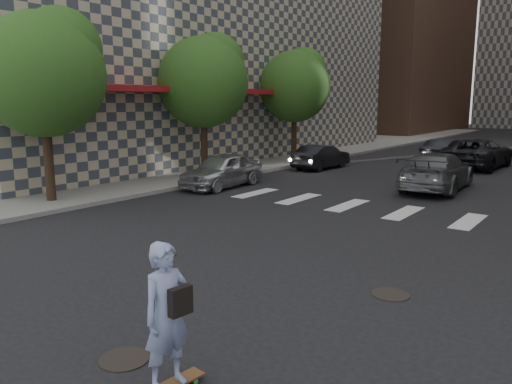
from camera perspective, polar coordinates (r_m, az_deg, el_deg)
ground at (r=9.92m, az=-7.84°, el=-10.83°), size 160.00×160.00×0.00m
sidewalk_left at (r=34.07m, az=-1.94°, el=4.39°), size 13.00×80.00×0.15m
tree_a at (r=18.72m, az=-22.83°, el=12.82°), size 4.20×4.20×6.60m
tree_b at (r=23.88m, az=-5.77°, el=12.83°), size 4.20×4.20×6.60m
tree_c at (r=30.30m, az=4.66°, el=12.29°), size 4.20×4.20×6.60m
manhole_a at (r=7.58m, az=-14.83°, el=-17.97°), size 0.70×0.70×0.02m
manhole_b at (r=12.07m, az=-10.72°, el=-7.00°), size 0.70×0.70×0.02m
manhole_c at (r=9.83m, az=15.11°, el=-11.23°), size 0.70×0.70×0.02m
skateboarder at (r=6.28m, az=-10.08°, el=-13.77°), size 0.53×0.99×1.93m
silver_sedan at (r=21.08m, az=-3.87°, el=2.52°), size 1.93×4.33×1.45m
traffic_car_a at (r=27.11m, az=7.49°, el=4.02°), size 1.54×3.99×1.30m
traffic_car_b at (r=21.63m, az=19.95°, el=2.25°), size 2.51×5.46×1.55m
traffic_car_c at (r=29.86m, az=24.00°, el=4.06°), size 2.88×5.79×1.58m
traffic_car_e at (r=31.87m, az=20.90°, el=4.43°), size 1.99×4.36×1.39m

